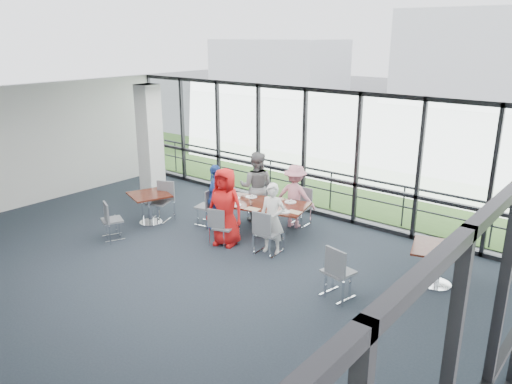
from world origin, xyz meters
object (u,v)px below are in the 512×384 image
Objects in this scene: side_table_left at (150,198)px; chair_main_end at (206,207)px; main_table at (264,209)px; chair_main_fl at (261,201)px; diner_near_left at (225,207)px; chair_main_fr at (300,208)px; diner_near_right at (272,219)px; chair_main_nl at (224,227)px; side_table_right at (439,253)px; chair_spare_la at (112,220)px; chair_spare_lb at (158,202)px; structural_column at (150,145)px; diner_end at (216,196)px; diner_far_left at (256,187)px; chair_main_nr at (269,233)px; diner_far_right at (295,196)px; chair_spare_r at (338,272)px.

side_table_left is 1.25× the size of chair_main_end.
main_table is 1.16m from chair_main_fl.
chair_main_fr is at bearing 60.73° from diner_near_left.
diner_near_right reaches higher than chair_main_end.
side_table_right is at bearing -4.33° from chair_main_nl.
main_table is 3.44m from chair_spare_la.
chair_spare_lb reaches higher than side_table_right.
chair_spare_lb is (1.27, -0.90, -1.11)m from structural_column.
diner_near_left is 1.12× the size of diner_end.
chair_spare_lb is at bearing 158.88° from chair_main_nl.
chair_main_fl is (1.84, 2.04, -0.20)m from side_table_left.
diner_far_left is at bearing 85.22° from chair_main_nl.
side_table_right is 4.43m from chair_main_nl.
side_table_left is 2.32m from diner_near_left.
chair_spare_lb is at bearing 78.70° from side_table_left.
structural_column is 3.29× the size of chair_spare_lb.
chair_main_end is 1.22m from chair_spare_lb.
chair_main_nr is at bearing 107.66° from diner_far_left.
structural_column is at bearing -16.96° from diner_far_left.
chair_main_nr is at bearing -165.14° from side_table_right.
chair_spare_lb is at bearing 20.94° from diner_far_right.
side_table_right is at bearing 1.22° from structural_column.
side_table_right is 0.68× the size of diner_near_left.
chair_main_nr is (1.89, -0.41, -0.31)m from diner_end.
diner_near_right is at bearing -166.93° from side_table_right.
main_table is at bearing 122.57° from diner_near_right.
diner_far_right is (4.09, 0.93, -0.84)m from structural_column.
diner_end reaches higher than chair_main_end.
diner_far_left reaches higher than side_table_right.
diner_far_left is (-0.41, 1.56, 0.01)m from diner_near_left.
structural_column is at bearing 137.76° from side_table_left.
diner_near_right reaches higher than chair_main_fr.
side_table_left is at bearing 173.52° from diner_near_right.
chair_main_end is (-0.33, -0.03, -0.32)m from diner_end.
diner_end is 1.56m from chair_spare_lb.
chair_main_nr is (4.56, -0.70, -1.13)m from structural_column.
chair_main_end is 4.41m from chair_spare_r.
chair_spare_la is at bearing -151.97° from main_table.
structural_column reaches higher than chair_main_end.
main_table is at bearing 60.98° from diner_far_right.
chair_spare_r is (2.79, -1.45, -0.14)m from main_table.
diner_far_left reaches higher than chair_spare_la.
structural_column is at bearing 145.44° from chair_main_nl.
chair_main_nl is 0.96× the size of chair_main_fr.
structural_column is 1.49× the size of main_table.
diner_far_right is 1.74× the size of chair_main_fr.
diner_end is (-1.16, -0.37, 0.15)m from main_table.
diner_far_left is 1.12× the size of diner_end.
diner_far_left is at bearing 82.64° from chair_spare_la.
chair_main_end is at bearing 131.87° from chair_main_nl.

